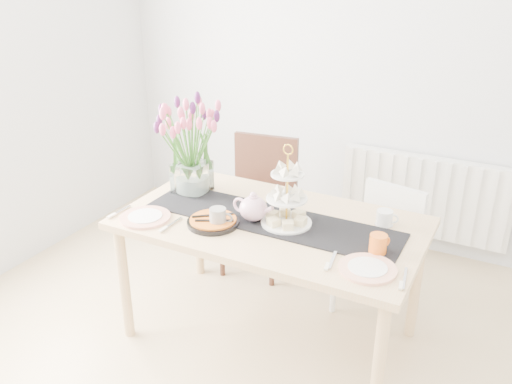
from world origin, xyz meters
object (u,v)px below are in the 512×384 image
at_px(plate_left, 145,217).
at_px(plate_right, 367,269).
at_px(tulip_vase, 190,132).
at_px(teapot, 253,209).
at_px(cream_jug, 384,218).
at_px(cake_stand, 287,205).
at_px(chair_white, 384,241).
at_px(mug_orange, 378,244).
at_px(mug_grey, 218,218).
at_px(tart_tin, 213,222).
at_px(chair_brown, 260,193).
at_px(dining_table, 271,233).
at_px(radiator, 424,196).

bearing_deg(plate_left, plate_right, 2.30).
xyz_separation_m(tulip_vase, plate_right, (1.18, -0.36, -0.37)).
bearing_deg(teapot, cream_jug, 27.34).
height_order(plate_left, plate_right, same).
bearing_deg(plate_right, tulip_vase, 162.88).
bearing_deg(cake_stand, cream_jug, 26.67).
bearing_deg(plate_left, chair_white, 39.36).
relative_size(teapot, mug_orange, 2.39).
bearing_deg(mug_grey, teapot, 26.50).
bearing_deg(tart_tin, chair_brown, 101.41).
bearing_deg(cake_stand, dining_table, 172.79).
bearing_deg(cake_stand, plate_right, -24.74).
relative_size(mug_grey, mug_orange, 1.05).
height_order(dining_table, chair_brown, chair_brown).
height_order(cream_jug, plate_left, cream_jug).
distance_m(dining_table, teapot, 0.18).
bearing_deg(tart_tin, mug_grey, -16.36).
bearing_deg(plate_right, tart_tin, 175.88).
bearing_deg(teapot, plate_left, -151.54).
xyz_separation_m(teapot, cream_jug, (0.63, 0.27, -0.03)).
height_order(chair_white, mug_grey, mug_grey).
bearing_deg(plate_right, cream_jug, 96.57).
bearing_deg(chair_white, chair_brown, -176.02).
relative_size(dining_table, cream_jug, 18.80).
height_order(tart_tin, mug_grey, mug_grey).
xyz_separation_m(chair_brown, plate_left, (-0.18, -1.01, 0.22)).
height_order(dining_table, tulip_vase, tulip_vase).
bearing_deg(chair_white, tulip_vase, -144.16).
bearing_deg(plate_left, mug_grey, 14.04).
xyz_separation_m(radiator, tulip_vase, (-1.13, -1.27, 0.68)).
distance_m(radiator, cake_stand, 1.53).
bearing_deg(radiator, teapot, -113.65).
bearing_deg(plate_left, radiator, 55.42).
bearing_deg(dining_table, chair_white, 51.29).
relative_size(radiator, tulip_vase, 1.76).
distance_m(cake_stand, mug_orange, 0.52).
bearing_deg(cake_stand, radiator, 71.85).
relative_size(mug_orange, plate_right, 0.38).
relative_size(cream_jug, tart_tin, 0.31).
relative_size(chair_brown, tart_tin, 3.35).
height_order(mug_grey, plate_right, mug_grey).
height_order(teapot, plate_left, teapot).
xyz_separation_m(chair_white, mug_orange, (0.13, -0.68, 0.35)).
distance_m(mug_orange, plate_right, 0.17).
distance_m(chair_white, mug_orange, 0.77).
bearing_deg(teapot, dining_table, 38.71).
relative_size(dining_table, mug_orange, 16.12).
distance_m(mug_grey, plate_left, 0.41).
distance_m(tulip_vase, tart_tin, 0.57).
bearing_deg(chair_brown, teapot, -72.90).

